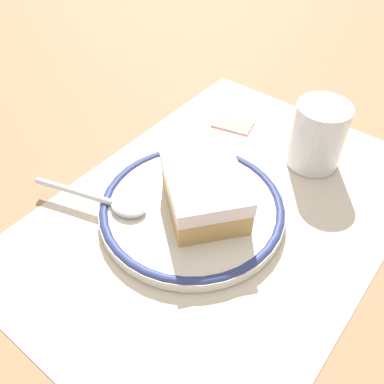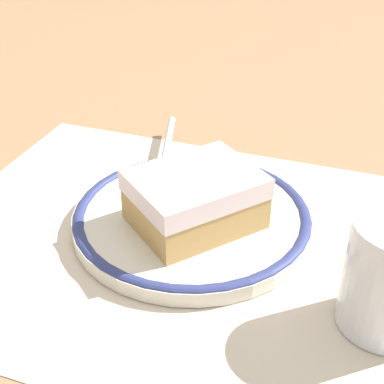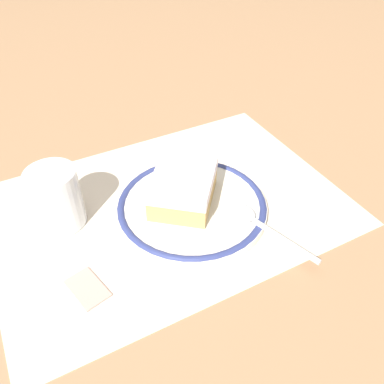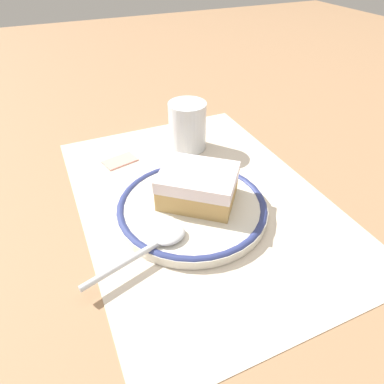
{
  "view_description": "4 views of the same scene",
  "coord_description": "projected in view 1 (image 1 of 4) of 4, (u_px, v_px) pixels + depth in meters",
  "views": [
    {
      "loc": [
        0.26,
        0.16,
        0.33
      ],
      "look_at": [
        0.02,
        -0.02,
        0.03
      ],
      "focal_mm": 39.66,
      "sensor_mm": 36.0,
      "label": 1
    },
    {
      "loc": [
        -0.1,
        0.33,
        0.27
      ],
      "look_at": [
        0.02,
        -0.02,
        0.03
      ],
      "focal_mm": 52.89,
      "sensor_mm": 36.0,
      "label": 2
    },
    {
      "loc": [
        -0.16,
        -0.36,
        0.36
      ],
      "look_at": [
        0.02,
        -0.02,
        0.03
      ],
      "focal_mm": 37.75,
      "sensor_mm": 36.0,
      "label": 3
    },
    {
      "loc": [
        0.33,
        -0.16,
        0.29
      ],
      "look_at": [
        0.02,
        -0.02,
        0.03
      ],
      "focal_mm": 32.03,
      "sensor_mm": 36.0,
      "label": 4
    }
  ],
  "objects": [
    {
      "name": "spoon",
      "position": [
        111.0,
        202.0,
        0.43
      ],
      "size": [
        0.05,
        0.13,
        0.01
      ],
      "color": "silver",
      "rests_on": "plate"
    },
    {
      "name": "cake_slice",
      "position": [
        205.0,
        192.0,
        0.42
      ],
      "size": [
        0.12,
        0.12,
        0.04
      ],
      "color": "tan",
      "rests_on": "plate"
    },
    {
      "name": "sugar_packet",
      "position": [
        233.0,
        123.0,
        0.55
      ],
      "size": [
        0.04,
        0.06,
        0.01
      ],
      "primitive_type": "cube",
      "rotation": [
        0.0,
        0.0,
        1.81
      ],
      "color": "#E5998C",
      "rests_on": "placemat"
    },
    {
      "name": "ground_plane",
      "position": [
        222.0,
        212.0,
        0.45
      ],
      "size": [
        2.4,
        2.4,
        0.0
      ],
      "primitive_type": "plane",
      "color": "#9E7551"
    },
    {
      "name": "placemat",
      "position": [
        222.0,
        211.0,
        0.45
      ],
      "size": [
        0.45,
        0.31,
        0.0
      ],
      "primitive_type": "cube",
      "color": "beige",
      "rests_on": "ground_plane"
    },
    {
      "name": "plate",
      "position": [
        192.0,
        209.0,
        0.44
      ],
      "size": [
        0.19,
        0.19,
        0.01
      ],
      "color": "silver",
      "rests_on": "placemat"
    },
    {
      "name": "cup",
      "position": [
        317.0,
        139.0,
        0.48
      ],
      "size": [
        0.06,
        0.06,
        0.08
      ],
      "color": "silver",
      "rests_on": "placemat"
    }
  ]
}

